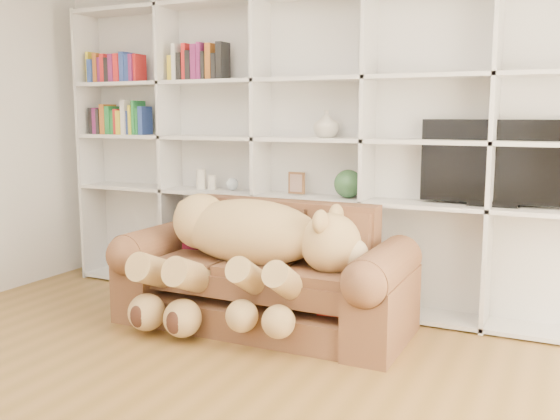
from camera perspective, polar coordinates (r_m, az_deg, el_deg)
The scene contains 13 objects.
wall_back at distance 4.98m, azimuth 3.88°, elevation 7.11°, with size 5.00×0.02×2.70m, color white.
bookshelf at distance 4.95m, azimuth 0.67°, elevation 6.61°, with size 4.43×0.35×2.40m.
sofa at distance 4.45m, azimuth -1.35°, elevation -6.44°, with size 2.04×0.88×0.86m.
teddy_bear at distance 4.27m, azimuth -3.22°, elevation -3.32°, with size 1.54×0.84×0.89m.
throw_pillow at distance 4.76m, azimuth -6.38°, elevation -1.69°, with size 0.39×0.13×0.39m, color maroon.
gift_box at distance 4.22m, azimuth 5.78°, elevation -10.21°, with size 0.30×0.28×0.24m, color #AE1E17.
tv at distance 4.52m, azimuth 19.10°, elevation 4.03°, with size 1.00×0.18×0.59m.
picture_frame at distance 4.88m, azimuth 1.53°, elevation 2.49°, with size 0.14×0.03×0.17m, color brown.
green_vase at distance 4.72m, azimuth 6.25°, elevation 2.40°, with size 0.21×0.21×0.21m, color #2D5931.
figurine_tall at distance 5.30m, azimuth -7.22°, elevation 2.82°, with size 0.09×0.09×0.17m, color silver.
figurine_short at distance 5.24m, azimuth -6.25°, elevation 2.50°, with size 0.07×0.07×0.12m, color silver.
snow_globe at distance 5.14m, azimuth -4.40°, elevation 2.38°, with size 0.10×0.10×0.10m, color silver.
shelf_vase at distance 4.75m, azimuth 4.26°, elevation 7.87°, with size 0.20×0.20×0.21m, color beige.
Camera 1 is at (1.85, -2.12, 1.49)m, focal length 40.00 mm.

